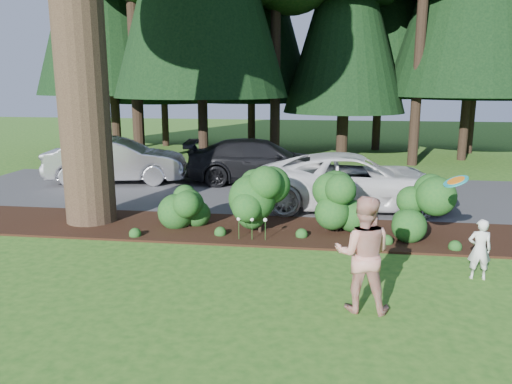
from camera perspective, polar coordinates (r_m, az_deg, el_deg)
ground at (r=9.04m, az=-0.84°, el=-10.46°), size 80.00×80.00×0.00m
mulch_bed at (r=12.06m, az=1.56°, el=-4.40°), size 16.00×2.50×0.05m
driveway at (r=16.16m, az=3.28°, el=-0.10°), size 22.00×6.00×0.03m
shrub_row at (r=11.69m, az=5.27°, el=-1.01°), size 6.53×1.60×1.61m
lily_cluster at (r=11.16m, az=-0.46°, el=-3.27°), size 0.69×0.09×0.57m
car_silver_wagon at (r=18.29m, az=-15.64°, el=3.50°), size 5.05×2.60×1.59m
car_white_suv at (r=14.31m, az=11.13°, el=1.24°), size 5.68×2.93×1.53m
car_dark_suv at (r=17.67m, az=0.52°, el=3.57°), size 5.50×2.84×1.53m
child at (r=9.93m, az=24.19°, el=-5.99°), size 0.42×0.28×1.13m
adult at (r=7.94m, az=12.11°, el=-6.94°), size 0.95×0.77×1.84m
frisbee at (r=9.85m, az=21.87°, el=1.16°), size 0.44×0.45×0.24m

